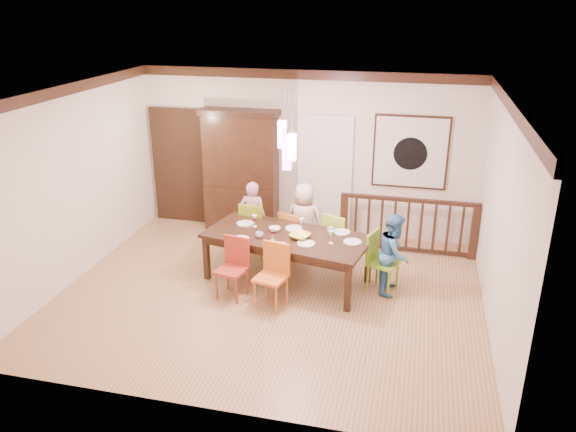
% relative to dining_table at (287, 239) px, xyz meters
% --- Properties ---
extents(floor, '(6.00, 6.00, 0.00)m').
position_rel_dining_table_xyz_m(floor, '(-0.14, -0.48, -0.68)').
color(floor, olive).
rests_on(floor, ground).
extents(ceiling, '(6.00, 6.00, 0.00)m').
position_rel_dining_table_xyz_m(ceiling, '(-0.14, -0.48, 2.22)').
color(ceiling, white).
rests_on(ceiling, wall_back).
extents(wall_back, '(6.00, 0.00, 6.00)m').
position_rel_dining_table_xyz_m(wall_back, '(-0.14, 2.02, 0.77)').
color(wall_back, silver).
rests_on(wall_back, floor).
extents(wall_left, '(0.00, 5.00, 5.00)m').
position_rel_dining_table_xyz_m(wall_left, '(-3.14, -0.48, 0.77)').
color(wall_left, silver).
rests_on(wall_left, floor).
extents(wall_right, '(0.00, 5.00, 5.00)m').
position_rel_dining_table_xyz_m(wall_right, '(2.86, -0.48, 0.77)').
color(wall_right, silver).
rests_on(wall_right, floor).
extents(crown_molding, '(6.00, 5.00, 0.16)m').
position_rel_dining_table_xyz_m(crown_molding, '(-0.14, -0.48, 2.14)').
color(crown_molding, black).
rests_on(crown_molding, wall_back).
extents(panel_door, '(1.04, 0.07, 2.24)m').
position_rel_dining_table_xyz_m(panel_door, '(-2.54, 1.97, 0.37)').
color(panel_door, black).
rests_on(panel_door, wall_back).
extents(white_doorway, '(0.97, 0.05, 2.22)m').
position_rel_dining_table_xyz_m(white_doorway, '(0.21, 1.98, 0.37)').
color(white_doorway, silver).
rests_on(white_doorway, wall_back).
extents(painting, '(1.25, 0.06, 1.25)m').
position_rel_dining_table_xyz_m(painting, '(1.66, 1.98, 0.92)').
color(painting, black).
rests_on(painting, wall_back).
extents(pendant_cluster, '(0.27, 0.21, 1.14)m').
position_rel_dining_table_xyz_m(pendant_cluster, '(0.00, -0.00, 1.43)').
color(pendant_cluster, '#FF4C90').
rests_on(pendant_cluster, ceiling).
extents(dining_table, '(2.58, 1.55, 0.75)m').
position_rel_dining_table_xyz_m(dining_table, '(0.00, 0.00, 0.00)').
color(dining_table, black).
rests_on(dining_table, floor).
extents(chair_far_left, '(0.50, 0.50, 0.94)m').
position_rel_dining_table_xyz_m(chair_far_left, '(-0.71, 0.78, -0.14)').
color(chair_far_left, '#86A21D').
rests_on(chair_far_left, floor).
extents(chair_far_mid, '(0.48, 0.48, 0.84)m').
position_rel_dining_table_xyz_m(chair_far_mid, '(-0.07, 0.77, -0.20)').
color(chair_far_mid, orange).
rests_on(chair_far_mid, floor).
extents(chair_far_right, '(0.53, 0.53, 0.90)m').
position_rel_dining_table_xyz_m(chair_far_right, '(0.67, 0.73, -0.16)').
color(chair_far_right, '#A5CA38').
rests_on(chair_far_right, floor).
extents(chair_near_left, '(0.46, 0.46, 0.87)m').
position_rel_dining_table_xyz_m(chair_near_left, '(-0.65, -0.67, -0.18)').
color(chair_near_left, '#9D311F').
rests_on(chair_near_left, floor).
extents(chair_near_mid, '(0.48, 0.48, 0.90)m').
position_rel_dining_table_xyz_m(chair_near_mid, '(-0.04, -0.79, -0.16)').
color(chair_near_mid, '#CE6822').
rests_on(chair_near_mid, floor).
extents(chair_end_right, '(0.51, 0.51, 0.89)m').
position_rel_dining_table_xyz_m(chair_end_right, '(1.43, 0.04, -0.17)').
color(chair_end_right, '#72A721').
rests_on(chair_end_right, floor).
extents(china_hutch, '(1.40, 0.46, 2.22)m').
position_rel_dining_table_xyz_m(china_hutch, '(-1.29, 1.81, 0.44)').
color(china_hutch, black).
rests_on(china_hutch, floor).
extents(balustrade, '(2.26, 0.12, 0.96)m').
position_rel_dining_table_xyz_m(balustrade, '(1.72, 1.47, -0.18)').
color(balustrade, black).
rests_on(balustrade, floor).
extents(person_far_left, '(0.45, 0.30, 1.24)m').
position_rel_dining_table_xyz_m(person_far_left, '(-0.79, 0.88, -0.06)').
color(person_far_left, '#D7A3B3').
rests_on(person_far_left, floor).
extents(person_far_mid, '(0.66, 0.45, 1.30)m').
position_rel_dining_table_xyz_m(person_far_mid, '(0.08, 0.83, -0.03)').
color(person_far_mid, beige).
rests_on(person_far_mid, floor).
extents(person_end_right, '(0.51, 0.63, 1.20)m').
position_rel_dining_table_xyz_m(person_end_right, '(1.57, 0.04, -0.08)').
color(person_end_right, teal).
rests_on(person_end_right, floor).
extents(serving_bowl, '(0.36, 0.36, 0.07)m').
position_rel_dining_table_xyz_m(serving_bowl, '(0.21, -0.08, 0.11)').
color(serving_bowl, yellow).
rests_on(serving_bowl, dining_table).
extents(small_bowl, '(0.18, 0.18, 0.06)m').
position_rel_dining_table_xyz_m(small_bowl, '(-0.22, 0.11, 0.10)').
color(small_bowl, white).
rests_on(small_bowl, dining_table).
extents(cup_left, '(0.12, 0.12, 0.09)m').
position_rel_dining_table_xyz_m(cup_left, '(-0.37, -0.19, 0.12)').
color(cup_left, silver).
rests_on(cup_left, dining_table).
extents(cup_right, '(0.13, 0.13, 0.10)m').
position_rel_dining_table_xyz_m(cup_right, '(0.62, 0.19, 0.12)').
color(cup_right, silver).
rests_on(cup_right, dining_table).
extents(plate_far_left, '(0.26, 0.26, 0.01)m').
position_rel_dining_table_xyz_m(plate_far_left, '(-0.74, 0.27, 0.08)').
color(plate_far_left, white).
rests_on(plate_far_left, dining_table).
extents(plate_far_mid, '(0.26, 0.26, 0.01)m').
position_rel_dining_table_xyz_m(plate_far_mid, '(0.04, 0.26, 0.08)').
color(plate_far_mid, white).
rests_on(plate_far_mid, dining_table).
extents(plate_far_right, '(0.26, 0.26, 0.01)m').
position_rel_dining_table_xyz_m(plate_far_right, '(0.77, 0.28, 0.08)').
color(plate_far_right, white).
rests_on(plate_far_right, dining_table).
extents(plate_near_left, '(0.26, 0.26, 0.01)m').
position_rel_dining_table_xyz_m(plate_near_left, '(-0.62, -0.32, 0.08)').
color(plate_near_left, white).
rests_on(plate_near_left, dining_table).
extents(plate_near_mid, '(0.26, 0.26, 0.01)m').
position_rel_dining_table_xyz_m(plate_near_mid, '(0.34, -0.26, 0.08)').
color(plate_near_mid, white).
rests_on(plate_near_mid, dining_table).
extents(plate_end_right, '(0.26, 0.26, 0.01)m').
position_rel_dining_table_xyz_m(plate_end_right, '(0.98, -0.04, 0.08)').
color(plate_end_right, white).
rests_on(plate_end_right, dining_table).
extents(wine_glass_a, '(0.08, 0.08, 0.19)m').
position_rel_dining_table_xyz_m(wine_glass_a, '(-0.56, 0.20, 0.17)').
color(wine_glass_a, '#590C19').
rests_on(wine_glass_a, dining_table).
extents(wine_glass_b, '(0.08, 0.08, 0.19)m').
position_rel_dining_table_xyz_m(wine_glass_b, '(0.17, 0.22, 0.17)').
color(wine_glass_b, silver).
rests_on(wine_glass_b, dining_table).
extents(wine_glass_c, '(0.08, 0.08, 0.19)m').
position_rel_dining_table_xyz_m(wine_glass_c, '(-0.16, -0.24, 0.17)').
color(wine_glass_c, '#590C19').
rests_on(wine_glass_c, dining_table).
extents(wine_glass_d, '(0.08, 0.08, 0.19)m').
position_rel_dining_table_xyz_m(wine_glass_d, '(0.68, -0.15, 0.17)').
color(wine_glass_d, silver).
rests_on(wine_glass_d, dining_table).
extents(napkin, '(0.18, 0.14, 0.01)m').
position_rel_dining_table_xyz_m(napkin, '(-0.03, -0.36, 0.08)').
color(napkin, '#D83359').
rests_on(napkin, dining_table).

